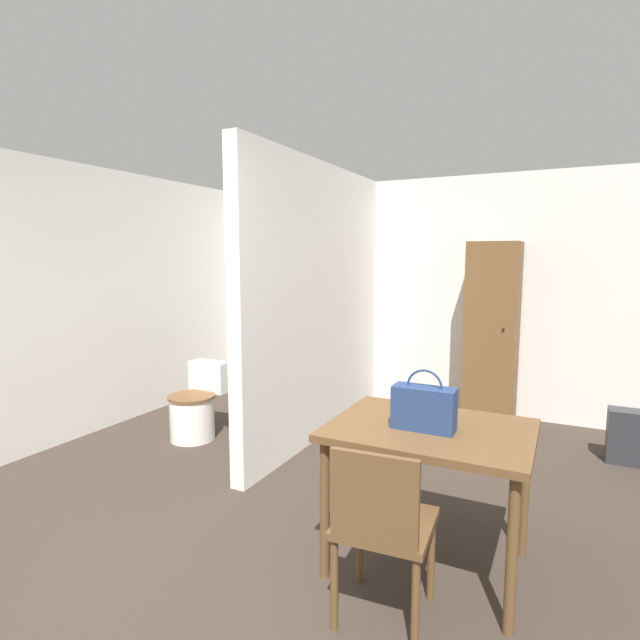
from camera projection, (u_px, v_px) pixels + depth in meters
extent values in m
cube|color=white|center=(408.00, 294.00, 5.61)|extent=(5.74, 0.12, 2.50)
cube|color=white|center=(103.00, 300.00, 4.84)|extent=(0.12, 5.05, 2.50)
cube|color=white|center=(319.00, 302.00, 4.59)|extent=(0.12, 2.62, 2.50)
cube|color=brown|center=(430.00, 430.00, 2.62)|extent=(1.03, 0.79, 0.04)
cylinder|color=brown|center=(325.00, 509.00, 2.57)|extent=(0.05, 0.05, 0.74)
cylinder|color=brown|center=(512.00, 556.00, 2.17)|extent=(0.05, 0.05, 0.74)
cylinder|color=brown|center=(371.00, 462.00, 3.16)|extent=(0.05, 0.05, 0.74)
cylinder|color=brown|center=(524.00, 492.00, 2.76)|extent=(0.05, 0.05, 0.74)
cube|color=brown|center=(385.00, 523.00, 2.28)|extent=(0.45, 0.45, 0.04)
cube|color=brown|center=(374.00, 498.00, 2.08)|extent=(0.38, 0.06, 0.39)
cylinder|color=brown|center=(360.00, 541.00, 2.55)|extent=(0.04, 0.04, 0.43)
cylinder|color=brown|center=(431.00, 558.00, 2.41)|extent=(0.04, 0.04, 0.43)
cylinder|color=brown|center=(334.00, 584.00, 2.22)|extent=(0.04, 0.04, 0.43)
cylinder|color=brown|center=(415.00, 606.00, 2.08)|extent=(0.04, 0.04, 0.43)
cylinder|color=white|center=(192.00, 418.00, 4.56)|extent=(0.40, 0.40, 0.39)
cylinder|color=brown|center=(192.00, 397.00, 4.54)|extent=(0.42, 0.42, 0.02)
cube|color=white|center=(210.00, 376.00, 4.76)|extent=(0.38, 0.18, 0.28)
cube|color=navy|center=(424.00, 408.00, 2.56)|extent=(0.32, 0.13, 0.22)
torus|color=navy|center=(424.00, 387.00, 2.54)|extent=(0.19, 0.01, 0.19)
cube|color=brown|center=(492.00, 334.00, 4.95)|extent=(0.48, 0.48, 1.81)
sphere|color=black|center=(503.00, 329.00, 4.65)|extent=(0.02, 0.02, 0.02)
cube|color=#2D2D33|center=(630.00, 437.00, 4.02)|extent=(0.33, 0.19, 0.44)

